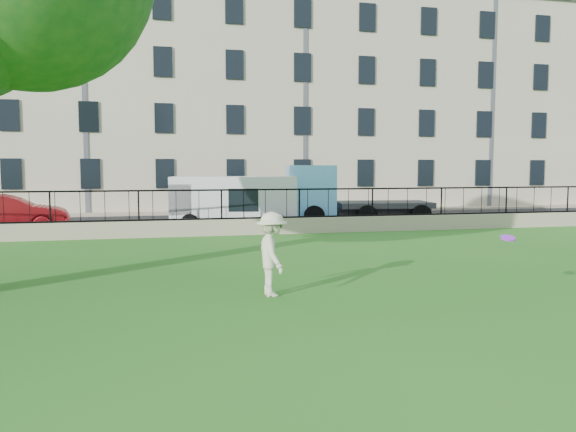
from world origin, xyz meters
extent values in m
plane|color=#205E16|center=(0.00, 0.00, 0.00)|extent=(120.00, 120.00, 0.00)
cube|color=tan|center=(0.00, 12.00, 0.30)|extent=(50.00, 0.40, 0.60)
cube|color=black|center=(0.00, 12.00, 0.63)|extent=(50.00, 0.05, 0.06)
cube|color=black|center=(0.00, 12.00, 1.70)|extent=(50.00, 0.05, 0.06)
cube|color=black|center=(0.00, 16.70, 0.01)|extent=(60.00, 9.00, 0.01)
cube|color=tan|center=(0.00, 21.90, 0.06)|extent=(60.00, 1.40, 0.12)
cube|color=beige|center=(0.00, 27.60, 6.50)|extent=(56.00, 10.00, 13.00)
imported|color=beige|center=(-0.10, 1.85, 0.84)|extent=(0.68, 1.12, 1.67)
cylinder|color=#9C26DA|center=(4.00, 0.16, 1.25)|extent=(0.36, 0.35, 0.12)
imported|color=maroon|center=(-8.02, 14.55, 0.74)|extent=(4.64, 2.03, 1.48)
cube|color=silver|center=(0.77, 14.40, 1.08)|extent=(5.36, 2.69, 2.16)
cube|color=#63B4E8|center=(6.50, 15.15, 1.31)|extent=(6.49, 2.97, 2.63)
camera|label=1|loc=(-2.26, -8.93, 2.55)|focal=35.00mm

